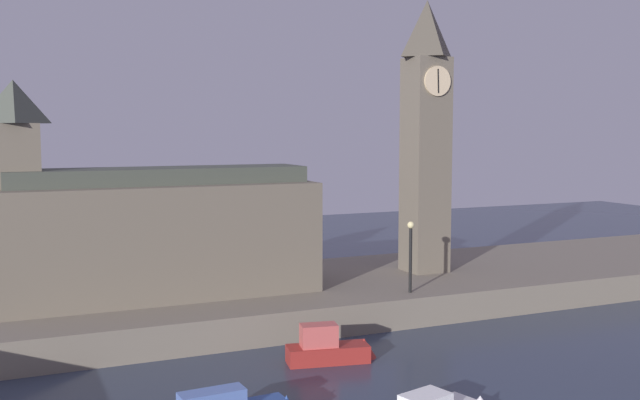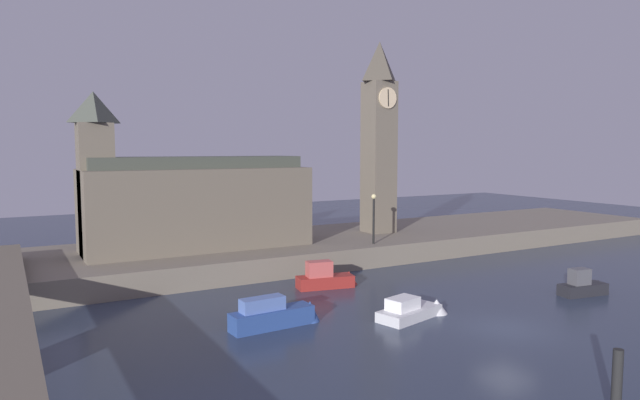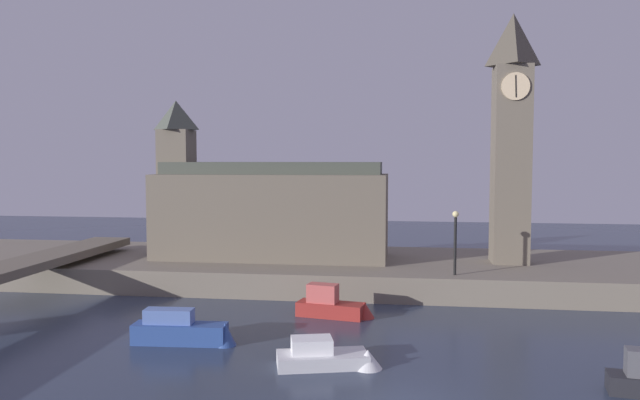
{
  "view_description": "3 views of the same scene",
  "coord_description": "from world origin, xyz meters",
  "views": [
    {
      "loc": [
        -15.89,
        -16.38,
        9.7
      ],
      "look_at": [
        -1.26,
        16.75,
        6.25
      ],
      "focal_mm": 41.28,
      "sensor_mm": 36.0,
      "label": 1
    },
    {
      "loc": [
        -20.16,
        -18.05,
        8.42
      ],
      "look_at": [
        -0.25,
        17.28,
        4.69
      ],
      "focal_mm": 31.59,
      "sensor_mm": 36.0,
      "label": 2
    },
    {
      "loc": [
        0.13,
        -19.12,
        7.98
      ],
      "look_at": [
        -4.69,
        15.92,
        5.63
      ],
      "focal_mm": 33.84,
      "sensor_mm": 36.0,
      "label": 3
    }
  ],
  "objects": [
    {
      "name": "boat_tour_blue",
      "position": [
        -9.18,
        5.59,
        0.58
      ],
      "size": [
        4.62,
        1.33,
        1.54
      ],
      "color": "#2D4C93",
      "rests_on": "ground"
    },
    {
      "name": "clock_tower",
      "position": [
        6.83,
        19.98,
        9.54
      ],
      "size": [
        2.42,
        2.46,
        15.53
      ],
      "color": "#6B6051",
      "rests_on": "far_embankment"
    },
    {
      "name": "boat_dinghy_red",
      "position": [
        -3.22,
        10.96,
        0.56
      ],
      "size": [
        4.14,
        1.83,
        1.7
      ],
      "color": "maroon",
      "rests_on": "ground"
    },
    {
      "name": "far_embankment",
      "position": [
        0.0,
        20.0,
        0.75
      ],
      "size": [
        70.0,
        12.0,
        1.5
      ],
      "primitive_type": "cube",
      "color": "slate",
      "rests_on": "ground"
    },
    {
      "name": "boat_ferry_white",
      "position": [
        -2.44,
        3.54,
        0.37
      ],
      "size": [
        4.46,
        2.33,
        1.26
      ],
      "color": "silver",
      "rests_on": "ground"
    },
    {
      "name": "parliament_hall",
      "position": [
        -9.06,
        20.0,
        4.73
      ],
      "size": [
        15.32,
        5.41,
        10.48
      ],
      "color": "#6B6051",
      "rests_on": "far_embankment"
    },
    {
      "name": "streetlamp",
      "position": [
        3.09,
        15.28,
        3.79
      ],
      "size": [
        0.36,
        0.36,
        3.63
      ],
      "color": "black",
      "rests_on": "far_embankment"
    }
  ]
}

